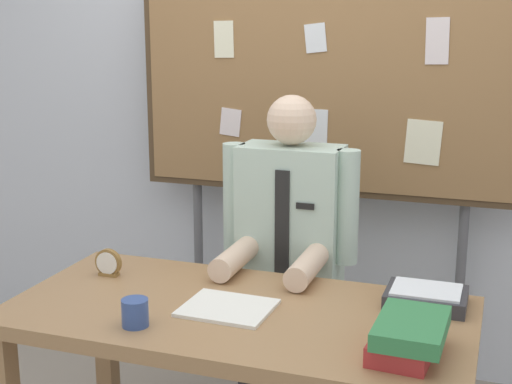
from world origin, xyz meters
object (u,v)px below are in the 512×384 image
at_px(desk, 238,337).
at_px(person, 289,280).
at_px(book_stack, 408,336).
at_px(open_notebook, 228,308).
at_px(coffee_mug, 135,313).
at_px(paper_tray, 426,297).
at_px(bulletin_board, 324,86).
at_px(desk_clock, 108,264).

bearing_deg(desk, person, 90.00).
bearing_deg(book_stack, person, 127.50).
xyz_separation_m(open_notebook, coffee_mug, (-0.22, -0.21, 0.04)).
bearing_deg(paper_tray, person, 148.66).
relative_size(desk, person, 1.09).
height_order(coffee_mug, paper_tray, coffee_mug).
distance_m(desk, bulletin_board, 1.31).
bearing_deg(desk_clock, open_notebook, -16.39).
height_order(book_stack, desk_clock, book_stack).
distance_m(bulletin_board, paper_tray, 1.19).
height_order(book_stack, coffee_mug, book_stack).
distance_m(bulletin_board, open_notebook, 1.27).
bearing_deg(desk_clock, bulletin_board, 59.50).
height_order(desk, bulletin_board, bulletin_board).
height_order(open_notebook, desk_clock, desk_clock).
relative_size(book_stack, paper_tray, 1.11).
xyz_separation_m(bulletin_board, coffee_mug, (-0.25, -1.32, -0.59)).
bearing_deg(bulletin_board, book_stack, -65.54).
relative_size(book_stack, desk_clock, 2.84).
relative_size(desk, book_stack, 5.24).
bearing_deg(person, desk, -90.00).
height_order(desk, book_stack, book_stack).
relative_size(person, book_stack, 4.82).
bearing_deg(coffee_mug, desk_clock, 130.17).
distance_m(open_notebook, desk_clock, 0.55).
xyz_separation_m(desk, book_stack, (0.56, -0.16, 0.16)).
height_order(person, bulletin_board, bulletin_board).
height_order(person, desk_clock, person).
bearing_deg(open_notebook, desk, 35.10).
xyz_separation_m(desk, desk_clock, (-0.56, 0.14, 0.14)).
distance_m(desk, open_notebook, 0.11).
xyz_separation_m(bulletin_board, paper_tray, (0.57, -0.85, -0.60)).
bearing_deg(paper_tray, open_notebook, -157.33).
bearing_deg(bulletin_board, open_notebook, -91.48).
relative_size(book_stack, coffee_mug, 3.33).
bearing_deg(bulletin_board, paper_tray, -56.14).
relative_size(book_stack, open_notebook, 1.01).
bearing_deg(desk, open_notebook, -144.90).
bearing_deg(paper_tray, bulletin_board, 123.86).
bearing_deg(paper_tray, book_stack, -91.23).
distance_m(bulletin_board, book_stack, 1.48).
xyz_separation_m(desk_clock, paper_tray, (1.13, 0.10, -0.02)).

